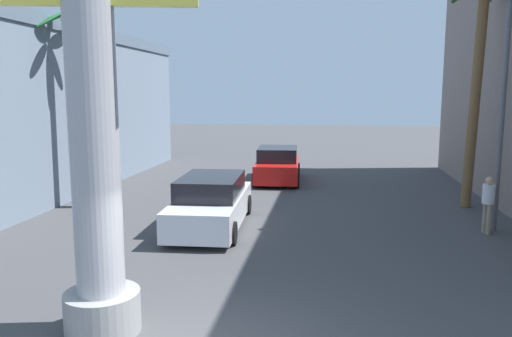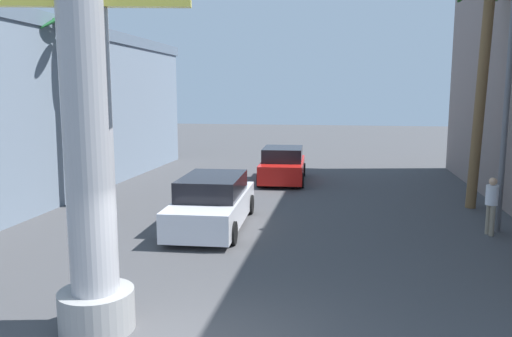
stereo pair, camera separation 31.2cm
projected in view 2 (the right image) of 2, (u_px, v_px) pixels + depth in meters
The scene contains 8 objects.
ground_plane at pixel (275, 210), 17.20m from camera, with size 92.30×92.30×0.00m, color #424244.
neon_sign_pole at pixel (83, 21), 7.79m from camera, with size 3.37×1.27×11.07m.
street_lamp at pixel (494, 86), 13.99m from camera, with size 2.39×0.28×6.96m.
car_lead at pixel (213, 203), 15.02m from camera, with size 2.18×5.04×1.56m.
car_far at pixel (283, 165), 22.72m from camera, with size 2.20×4.41×1.56m.
palm_tree_mid_left at pixel (79, 87), 17.28m from camera, with size 2.44×2.38×6.79m.
palm_tree_mid_right at pixel (482, 54), 16.86m from camera, with size 3.38×3.27×8.22m.
pedestrian_mid_right at pixel (492, 202), 14.08m from camera, with size 0.42×0.42×1.66m.
Camera 2 is at (2.20, -6.65, 4.02)m, focal length 35.00 mm.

